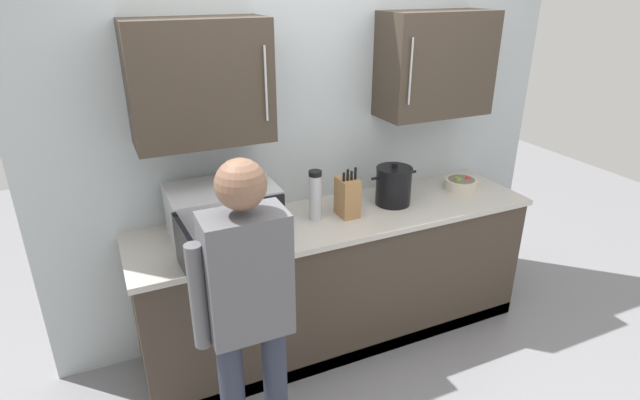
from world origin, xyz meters
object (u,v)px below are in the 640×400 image
(thermos_flask, at_px, (315,195))
(knife_block, at_px, (347,197))
(fruit_bowl, at_px, (461,183))
(person_figure, at_px, (248,307))
(stock_pot, at_px, (393,186))
(microwave_oven, at_px, (218,213))

(thermos_flask, relative_size, knife_block, 0.98)
(fruit_bowl, distance_m, person_figure, 1.97)
(knife_block, bearing_deg, person_figure, -138.07)
(knife_block, bearing_deg, stock_pot, 6.13)
(thermos_flask, bearing_deg, knife_block, -9.99)
(fruit_bowl, bearing_deg, knife_block, -176.59)
(microwave_oven, xyz_separation_m, fruit_bowl, (1.70, 0.01, -0.10))
(stock_pot, xyz_separation_m, thermos_flask, (-0.55, -0.00, 0.03))
(microwave_oven, distance_m, knife_block, 0.78)
(knife_block, bearing_deg, fruit_bowl, 3.41)
(thermos_flask, bearing_deg, fruit_bowl, 1.01)
(person_figure, bearing_deg, fruit_bowl, 25.11)
(microwave_oven, height_order, thermos_flask, thermos_flask)
(fruit_bowl, height_order, thermos_flask, thermos_flask)
(thermos_flask, bearing_deg, microwave_oven, 178.59)
(fruit_bowl, distance_m, knife_block, 0.92)
(knife_block, height_order, person_figure, person_figure)
(stock_pot, distance_m, fruit_bowl, 0.57)
(fruit_bowl, relative_size, person_figure, 0.14)
(stock_pot, distance_m, thermos_flask, 0.55)
(microwave_oven, bearing_deg, thermos_flask, -1.41)
(microwave_oven, relative_size, stock_pot, 2.54)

